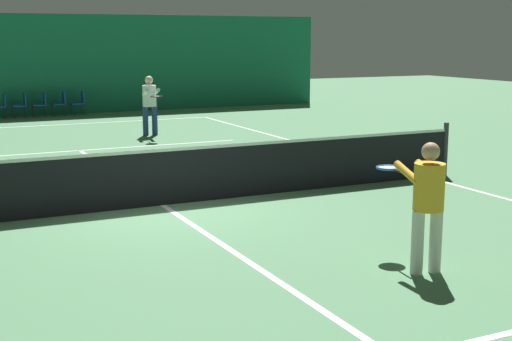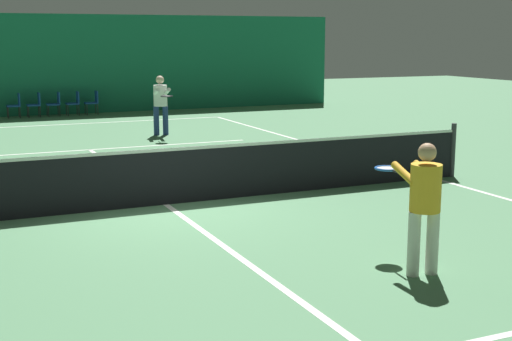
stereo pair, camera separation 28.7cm
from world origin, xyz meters
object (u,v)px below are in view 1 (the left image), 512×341
Objects in this scene: courtside_chair_1 at (21,104)px; courtside_chair_3 at (60,102)px; player_far at (150,101)px; tennis_net at (162,175)px; courtside_chair_2 at (41,103)px; courtside_chair_0 at (1,104)px; player_near at (426,197)px; courtside_chair_4 at (79,101)px.

courtside_chair_1 is 1.00× the size of courtside_chair_3.
courtside_chair_3 is (-1.31, 6.28, -0.49)m from player_far.
tennis_net is 14.29× the size of courtside_chair_2.
courtside_chair_1 is at bearing -90.00° from courtside_chair_2.
courtside_chair_3 is (1.33, 0.00, 0.00)m from courtside_chair_1.
tennis_net is 14.29× the size of courtside_chair_0.
player_near is 19.32m from courtside_chair_0.
courtside_chair_0 is at bearing -90.00° from courtside_chair_4.
player_near is at bearing 1.91° from courtside_chair_3.
courtside_chair_3 is 0.67m from courtside_chair_4.
courtside_chair_1 is at bearing -150.42° from player_far.
tennis_net is 14.53m from courtside_chair_2.
courtside_chair_3 is at bearing 90.00° from courtside_chair_0.
player_near is (1.72, -4.61, 0.40)m from tennis_net.
player_far is at bearing 11.82° from courtside_chair_3.
courtside_chair_2 is (0.67, 0.00, 0.00)m from courtside_chair_1.
courtside_chair_4 is at bearing 90.00° from courtside_chair_2.
courtside_chair_0 is at bearing 15.19° from player_near.
courtside_chair_4 is (2.00, 0.00, 0.00)m from courtside_chair_1.
player_near is 1.87× the size of courtside_chair_0.
tennis_net is at bearing 27.76° from player_near.
courtside_chair_0 is (-0.92, 14.53, -0.03)m from tennis_net.
courtside_chair_3 is (1.08, 14.53, -0.03)m from tennis_net.
tennis_net is 8.60m from player_far.
player_near is 1.87× the size of courtside_chair_1.
courtside_chair_4 is at bearing 83.16° from tennis_net.
player_near reaches higher than courtside_chair_3.
courtside_chair_4 is (1.74, 14.53, -0.03)m from tennis_net.
courtside_chair_3 is at bearing 85.75° from tennis_net.
courtside_chair_0 and courtside_chair_1 have the same top height.
courtside_chair_4 is (1.33, 0.00, 0.00)m from courtside_chair_2.
courtside_chair_0 is 1.00× the size of courtside_chair_1.
tennis_net is 14.29× the size of courtside_chair_4.
courtside_chair_3 is at bearing -90.00° from courtside_chair_4.
player_near is 1.87× the size of courtside_chair_3.
player_near is at bearing -0.08° from courtside_chair_4.
courtside_chair_2 is at bearing 11.25° from player_near.
tennis_net is 14.57m from courtside_chair_3.
player_far is at bearing 4.34° from player_near.
courtside_chair_2 is at bearing 88.37° from tennis_net.
player_far reaches higher than courtside_chair_3.
player_near is at bearing -69.59° from tennis_net.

